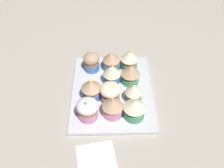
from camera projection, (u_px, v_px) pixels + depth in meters
ground_plane at (112, 96)px, 87.19cm from camera, size 180.00×180.00×3.00cm
baking_tray at (112, 91)px, 85.67cm from camera, size 33.43×26.51×1.20cm
cupcake_0 at (135, 108)px, 75.27cm from camera, size 6.74×6.74×7.17cm
cupcake_1 at (134, 92)px, 79.86cm from camera, size 5.43×5.43×6.98cm
cupcake_2 at (131, 73)px, 85.10cm from camera, size 6.40×6.40×7.46cm
cupcake_3 at (129, 59)px, 89.95cm from camera, size 6.06×6.06×8.08cm
cupcake_4 at (113, 106)px, 76.01cm from camera, size 6.46×6.46×7.14cm
cupcake_5 at (110, 93)px, 79.84cm from camera, size 6.58×6.58×6.95cm
cupcake_6 at (112, 73)px, 85.17cm from camera, size 6.00×6.00×7.87cm
cupcake_7 at (112, 61)px, 90.04cm from camera, size 6.17×6.17×7.20cm
cupcake_8 at (88, 109)px, 75.39cm from camera, size 6.55×6.55×7.06cm
cupcake_9 at (91, 89)px, 80.57cm from camera, size 6.47×6.47×7.41cm
cupcake_10 at (92, 62)px, 89.63cm from camera, size 5.64×5.64×7.07cm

